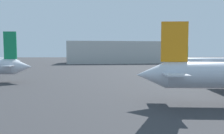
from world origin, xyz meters
The scene contains 2 objects.
airplane_distant centered at (42.24, 63.72, 3.13)m, with size 26.59×24.78×8.99m.
terminal_building centered at (18.86, 123.93, 6.81)m, with size 68.09×25.55×13.63m, color #B7B7B2.
Camera 1 is at (-1.89, -9.66, 6.63)m, focal length 32.78 mm.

